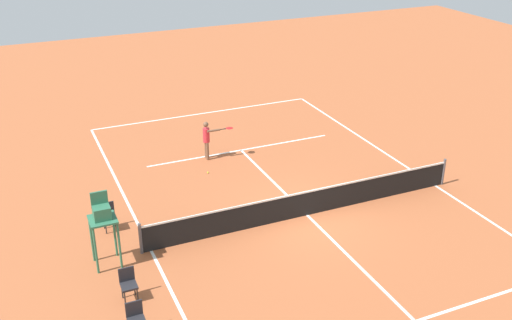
{
  "coord_description": "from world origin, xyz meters",
  "views": [
    {
      "loc": [
        8.91,
        15.89,
        10.59
      ],
      "look_at": [
        0.5,
        -3.35,
        0.8
      ],
      "focal_mm": 41.77,
      "sensor_mm": 36.0,
      "label": 1
    }
  ],
  "objects": [
    {
      "name": "umpire_chair",
      "position": [
        6.98,
        0.15,
        1.61
      ],
      "size": [
        0.8,
        0.8,
        2.41
      ],
      "color": "#2D6B4C",
      "rests_on": "ground"
    },
    {
      "name": "court_lines",
      "position": [
        0.0,
        0.0,
        0.0
      ],
      "size": [
        11.29,
        22.32,
        0.01
      ],
      "color": "white",
      "rests_on": "ground"
    },
    {
      "name": "tennis_net",
      "position": [
        0.0,
        0.0,
        0.5
      ],
      "size": [
        11.89,
        0.1,
        1.07
      ],
      "color": "#4C4C51",
      "rests_on": "ground"
    },
    {
      "name": "player_serving",
      "position": [
        1.6,
        -5.86,
        0.99
      ],
      "size": [
        1.26,
        0.57,
        1.67
      ],
      "rotation": [
        0.0,
        0.0,
        1.55
      ],
      "color": "brown",
      "rests_on": "ground"
    },
    {
      "name": "courtside_chair_mid",
      "position": [
        6.52,
        -1.85,
        0.53
      ],
      "size": [
        0.44,
        0.46,
        0.95
      ],
      "color": "#262626",
      "rests_on": "ground"
    },
    {
      "name": "ground_plane",
      "position": [
        0.0,
        0.0,
        0.0
      ],
      "size": [
        60.0,
        60.0,
        0.0
      ],
      "primitive_type": "plane",
      "color": "#AD5933"
    },
    {
      "name": "tennis_ball",
      "position": [
        2.09,
        -4.54,
        0.03
      ],
      "size": [
        0.07,
        0.07,
        0.07
      ],
      "primitive_type": "sphere",
      "color": "#CCE033",
      "rests_on": "ground"
    },
    {
      "name": "courtside_chair_near",
      "position": [
        6.75,
        2.09,
        0.53
      ],
      "size": [
        0.44,
        0.46,
        0.95
      ],
      "color": "#262626",
      "rests_on": "ground"
    },
    {
      "name": "courtside_chair_far",
      "position": [
        6.89,
        3.63,
        0.53
      ],
      "size": [
        0.44,
        0.46,
        0.95
      ],
      "color": "#262626",
      "rests_on": "ground"
    }
  ]
}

